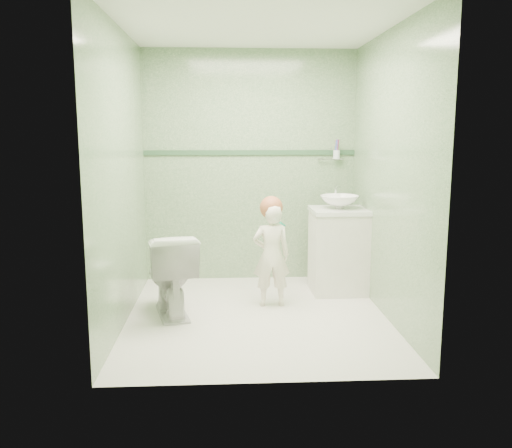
{
  "coord_description": "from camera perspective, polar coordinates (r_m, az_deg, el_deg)",
  "views": [
    {
      "loc": [
        -0.26,
        -4.44,
        1.57
      ],
      "look_at": [
        0.0,
        0.15,
        0.78
      ],
      "focal_mm": 38.05,
      "sensor_mm": 36.0,
      "label": 1
    }
  ],
  "objects": [
    {
      "name": "cup_holder",
      "position": [
        5.75,
        8.39,
        7.27
      ],
      "size": [
        0.26,
        0.07,
        0.21
      ],
      "color": "silver",
      "rests_on": "room_shell"
    },
    {
      "name": "room_shell",
      "position": [
        4.47,
        0.11,
        4.99
      ],
      "size": [
        2.5,
        2.54,
        2.4
      ],
      "color": "#668B63",
      "rests_on": "ground"
    },
    {
      "name": "trim_stripe",
      "position": [
        5.69,
        -0.63,
        7.53
      ],
      "size": [
        2.2,
        0.02,
        0.05
      ],
      "primitive_type": "cube",
      "color": "#305336",
      "rests_on": "room_shell"
    },
    {
      "name": "toilet",
      "position": [
        4.73,
        -8.99,
        -5.18
      ],
      "size": [
        0.56,
        0.79,
        0.72
      ],
      "primitive_type": "imported",
      "rotation": [
        0.0,
        0.0,
        3.38
      ],
      "color": "white",
      "rests_on": "ground"
    },
    {
      "name": "hair_cap",
      "position": [
        4.83,
        1.62,
        1.74
      ],
      "size": [
        0.21,
        0.21,
        0.21
      ],
      "primitive_type": "sphere",
      "color": "#A35A37",
      "rests_on": "toddler"
    },
    {
      "name": "teal_toothbrush",
      "position": [
        4.72,
        2.72,
        0.04
      ],
      "size": [
        0.11,
        0.13,
        0.08
      ],
      "color": "#07926F",
      "rests_on": "toddler"
    },
    {
      "name": "ground",
      "position": [
        4.72,
        0.11,
        -9.68
      ],
      "size": [
        2.5,
        2.5,
        0.0
      ],
      "primitive_type": "plane",
      "color": "silver",
      "rests_on": "ground"
    },
    {
      "name": "toddler",
      "position": [
        4.89,
        1.62,
        -3.31
      ],
      "size": [
        0.35,
        0.24,
        0.93
      ],
      "primitive_type": "imported",
      "rotation": [
        0.0,
        0.0,
        3.19
      ],
      "color": "white",
      "rests_on": "ground"
    },
    {
      "name": "basin",
      "position": [
        5.31,
        8.76,
        2.31
      ],
      "size": [
        0.37,
        0.37,
        0.13
      ],
      "primitive_type": "imported",
      "color": "white",
      "rests_on": "counter"
    },
    {
      "name": "counter",
      "position": [
        5.32,
        8.74,
        1.41
      ],
      "size": [
        0.54,
        0.52,
        0.04
      ],
      "primitive_type": "cube",
      "color": "white",
      "rests_on": "vanity"
    },
    {
      "name": "faucet",
      "position": [
        5.48,
        8.38,
        3.39
      ],
      "size": [
        0.03,
        0.13,
        0.18
      ],
      "color": "silver",
      "rests_on": "counter"
    },
    {
      "name": "vanity",
      "position": [
        5.39,
        8.62,
        -2.91
      ],
      "size": [
        0.52,
        0.5,
        0.8
      ],
      "primitive_type": "cube",
      "color": "silver",
      "rests_on": "ground"
    }
  ]
}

